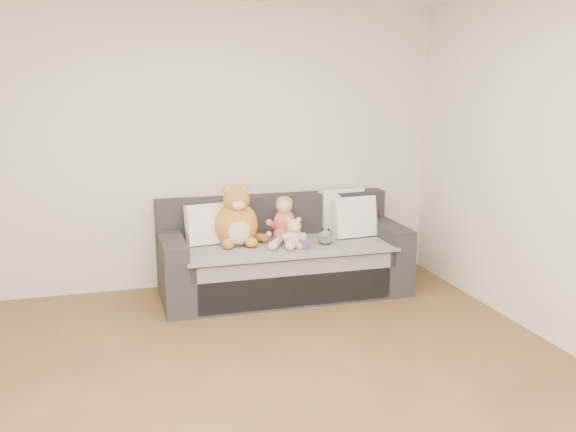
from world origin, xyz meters
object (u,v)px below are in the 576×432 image
at_px(toddler, 284,224).
at_px(sippy_cup, 304,242).
at_px(sofa, 282,259).
at_px(plush_cat, 237,221).
at_px(teddy_bear, 294,236).

distance_m(toddler, sippy_cup, 0.30).
xyz_separation_m(sofa, sippy_cup, (0.11, -0.31, 0.22)).
distance_m(toddler, plush_cat, 0.42).
bearing_deg(sofa, plush_cat, 178.47).
bearing_deg(sofa, toddler, -87.88).
height_order(sofa, toddler, toddler).
xyz_separation_m(teddy_bear, sippy_cup, (0.07, -0.06, -0.05)).
relative_size(plush_cat, teddy_bear, 2.12).
bearing_deg(teddy_bear, sofa, 104.57).
bearing_deg(toddler, plush_cat, -168.04).
bearing_deg(sippy_cup, plush_cat, 148.52).
distance_m(toddler, teddy_bear, 0.21).
bearing_deg(sippy_cup, sofa, 109.22).
distance_m(sofa, sippy_cup, 0.40).
height_order(sofa, teddy_bear, sofa).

